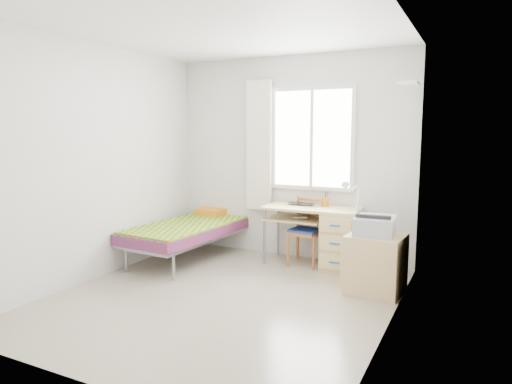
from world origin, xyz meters
The scene contains 17 objects.
floor centered at (0.00, 0.00, 0.00)m, with size 3.50×3.50×0.00m, color #BCAD93.
ceiling centered at (0.00, 0.00, 2.60)m, with size 3.50×3.50×0.00m, color white.
wall_back centered at (0.00, 1.75, 1.30)m, with size 3.20×3.20×0.00m, color silver.
wall_left centered at (-1.60, 0.00, 1.30)m, with size 3.50×3.50×0.00m, color silver.
wall_right centered at (1.60, 0.00, 1.30)m, with size 3.50×3.50×0.00m, color silver.
window centered at (0.30, 1.73, 1.55)m, with size 1.10×0.04×1.30m.
curtain centered at (-0.42, 1.68, 1.45)m, with size 0.35×0.05×1.70m, color #F2EAC8.
floating_shelf centered at (1.49, 1.40, 2.15)m, with size 0.20×0.32×0.03m, color white.
bed centered at (-1.10, 1.09, 0.39)m, with size 0.98×1.90×0.80m.
desk centered at (0.71, 1.46, 0.39)m, with size 1.18×0.57×0.72m.
chair centered at (0.35, 1.47, 0.47)m, with size 0.40×0.40×0.84m.
cabinet centered at (1.32, 0.83, 0.30)m, with size 0.60×0.54×0.60m.
printer centered at (1.30, 0.86, 0.70)m, with size 0.41×0.47×0.19m.
laptop centered at (0.23, 1.50, 0.74)m, with size 0.34×0.22×0.03m, color black.
pen_cup centered at (0.54, 1.60, 0.78)m, with size 0.08×0.08×0.10m, color orange.
task_lamp centered at (0.90, 1.38, 0.94)m, with size 0.21×0.30×0.35m.
book centered at (0.18, 1.49, 0.59)m, with size 0.17×0.23×0.02m, color gray.
Camera 1 is at (2.24, -3.77, 1.65)m, focal length 32.00 mm.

